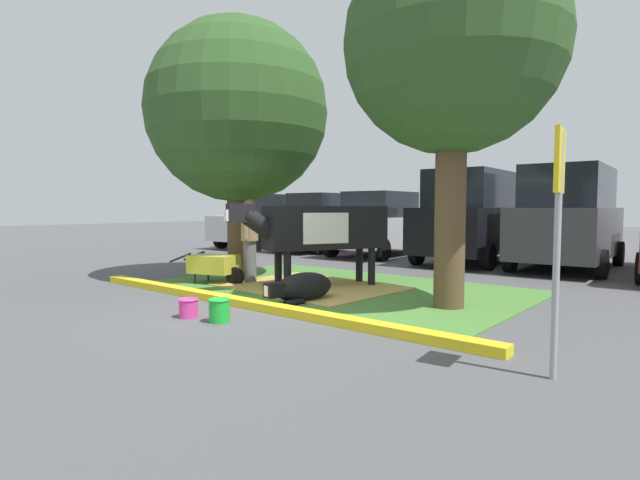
{
  "coord_description": "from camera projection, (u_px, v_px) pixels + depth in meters",
  "views": [
    {
      "loc": [
        5.34,
        -4.94,
        1.53
      ],
      "look_at": [
        -0.73,
        2.34,
        0.9
      ],
      "focal_mm": 27.58,
      "sensor_mm": 36.0,
      "label": 1
    }
  ],
  "objects": [
    {
      "name": "hay_bedding",
      "position": [
        310.0,
        287.0,
        9.32
      ],
      "size": [
        3.35,
        2.6,
        0.04
      ],
      "primitive_type": "cube",
      "rotation": [
        0.0,
        0.0,
        -0.06
      ],
      "color": "tan",
      "rests_on": "ground"
    },
    {
      "name": "curb_yellow",
      "position": [
        246.0,
        303.0,
        7.56
      ],
      "size": [
        8.02,
        0.24,
        0.12
      ],
      "primitive_type": "cube",
      "color": "yellow",
      "rests_on": "ground"
    },
    {
      "name": "shade_tree_right",
      "position": [
        453.0,
        46.0,
        7.2
      ],
      "size": [
        3.24,
        3.24,
        5.56
      ],
      "color": "brown",
      "rests_on": "ground"
    },
    {
      "name": "person_handler",
      "position": [
        250.0,
        238.0,
        9.82
      ],
      "size": [
        0.34,
        0.47,
        1.69
      ],
      "color": "slate",
      "rests_on": "ground"
    },
    {
      "name": "suv_black",
      "position": [
        473.0,
        217.0,
        13.63
      ],
      "size": [
        2.28,
        4.68,
        2.52
      ],
      "color": "black",
      "rests_on": "ground"
    },
    {
      "name": "calf_lying",
      "position": [
        302.0,
        288.0,
        7.92
      ],
      "size": [
        0.65,
        1.33,
        0.48
      ],
      "color": "black",
      "rests_on": "ground"
    },
    {
      "name": "bucket_pink",
      "position": [
        188.0,
        308.0,
        6.83
      ],
      "size": [
        0.28,
        0.28,
        0.26
      ],
      "color": "#EA3893",
      "rests_on": "ground"
    },
    {
      "name": "sedan_red",
      "position": [
        323.0,
        223.0,
        17.52
      ],
      "size": [
        2.17,
        4.47,
        2.02
      ],
      "color": "maroon",
      "rests_on": "ground"
    },
    {
      "name": "ground_plane",
      "position": [
        257.0,
        310.0,
        7.3
      ],
      "size": [
        80.0,
        80.0,
        0.0
      ],
      "primitive_type": "plane",
      "color": "#4C4C4F"
    },
    {
      "name": "cow_holstein",
      "position": [
        320.0,
        228.0,
        9.22
      ],
      "size": [
        1.76,
        2.95,
        1.59
      ],
      "color": "black",
      "rests_on": "ground"
    },
    {
      "name": "grass_island",
      "position": [
        337.0,
        288.0,
        9.32
      ],
      "size": [
        6.82,
        4.3,
        0.02
      ],
      "primitive_type": "cube",
      "color": "#477A33",
      "rests_on": "ground"
    },
    {
      "name": "suv_dark_grey",
      "position": [
        568.0,
        218.0,
        12.18
      ],
      "size": [
        2.28,
        4.68,
        2.52
      ],
      "color": "#3D3D42",
      "rests_on": "ground"
    },
    {
      "name": "hatchback_white",
      "position": [
        380.0,
        224.0,
        15.63
      ],
      "size": [
        2.17,
        4.47,
        2.02
      ],
      "color": "silver",
      "rests_on": "ground"
    },
    {
      "name": "parking_sign",
      "position": [
        558.0,
        204.0,
        4.29
      ],
      "size": [
        0.1,
        0.44,
        2.22
      ],
      "color": "#99999E",
      "rests_on": "ground"
    },
    {
      "name": "shade_tree_left",
      "position": [
        237.0,
        112.0,
        10.4
      ],
      "size": [
        3.84,
        3.84,
        5.48
      ],
      "color": "brown",
      "rests_on": "ground"
    },
    {
      "name": "sedan_silver",
      "position": [
        265.0,
        221.0,
        18.88
      ],
      "size": [
        2.17,
        4.47,
        2.02
      ],
      "color": "silver",
      "rests_on": "ground"
    },
    {
      "name": "wheelbarrow",
      "position": [
        215.0,
        265.0,
        9.81
      ],
      "size": [
        1.61,
        0.91,
        0.63
      ],
      "color": "gold",
      "rests_on": "ground"
    },
    {
      "name": "bucket_green",
      "position": [
        219.0,
        310.0,
        6.55
      ],
      "size": [
        0.3,
        0.3,
        0.31
      ],
      "color": "green",
      "rests_on": "ground"
    }
  ]
}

